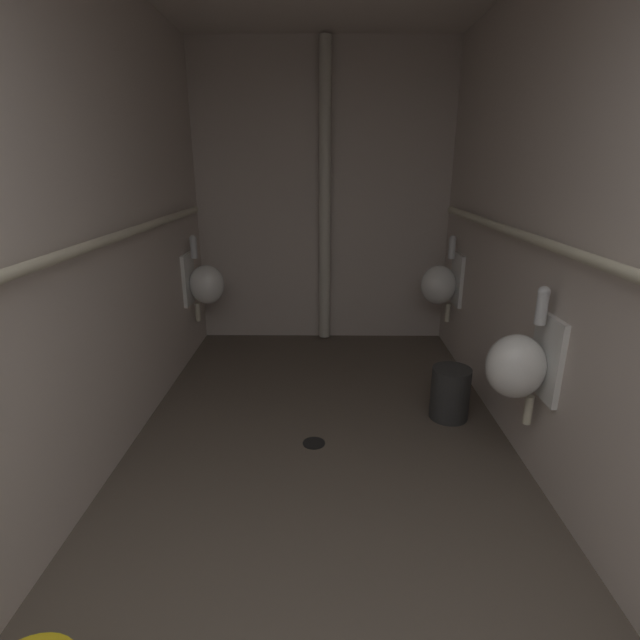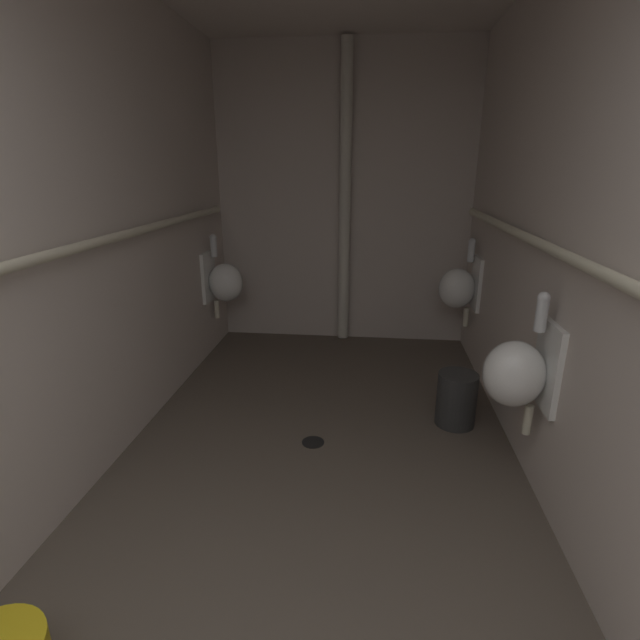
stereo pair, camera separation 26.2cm
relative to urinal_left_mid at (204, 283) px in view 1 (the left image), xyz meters
The scene contains 12 objects.
floor 2.12m from the urinal_left_mid, 59.17° to the right, with size 2.46×4.57×0.08m, color brown.
wall_left 1.85m from the urinal_left_mid, 95.91° to the right, with size 0.06×4.57×2.68m, color beige.
wall_right 2.89m from the urinal_left_mid, 37.62° to the right, with size 0.06×4.57×2.68m, color beige.
wall_back 1.34m from the urinal_left_mid, 27.94° to the left, with size 2.46×0.06×2.68m, color beige.
urinal_left_mid is the anchor object (origin of this frame).
urinal_right_mid 2.68m from the urinal_left_mid, 40.33° to the right, with size 0.32×0.30×0.76m.
urinal_right_far 2.05m from the urinal_left_mid, ahead, with size 0.32×0.30×0.76m.
supply_pipe_left 1.80m from the urinal_left_mid, 92.96° to the right, with size 0.06×3.85×0.06m.
supply_pipe_right 2.79m from the urinal_left_mid, 38.55° to the right, with size 0.06×3.88×0.06m.
standpipe_back_wall 1.31m from the urinal_left_mid, 22.56° to the left, with size 0.10×0.10×2.63m, color beige.
floor_drain 1.86m from the urinal_left_mid, 55.87° to the right, with size 0.14×0.14×0.01m, color black.
waste_bin 2.24m from the urinal_left_mid, 30.44° to the right, with size 0.26×0.26×0.36m, color #2D2D2D.
Camera 1 is at (0.02, -0.06, 1.64)m, focal length 26.75 mm.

